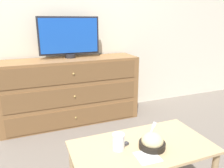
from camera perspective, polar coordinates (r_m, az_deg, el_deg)
The scene contains 9 objects.
ground_plane at distance 3.19m, azimuth -10.67°, elevation -7.41°, with size 12.00×12.00×0.00m, color #70665B.
wall_back at distance 2.95m, azimuth -12.15°, elevation 16.56°, with size 12.00×0.05×2.60m.
dresser at distance 2.81m, azimuth -10.68°, elevation -1.78°, with size 1.69×0.46×0.82m.
tv at distance 2.75m, azimuth -11.20°, elevation 12.07°, with size 0.74×0.13×0.50m.
coffee_table at distance 1.63m, azimuth 7.86°, elevation -17.49°, with size 0.98×0.53×0.43m.
takeout_bowl at distance 1.57m, azimuth 10.46°, elevation -14.70°, with size 0.18×0.18×0.17m.
drink_cup at distance 1.53m, azimuth 1.68°, elevation -15.05°, with size 0.08×0.08×0.11m.
napkin at distance 1.49m, azimuth 9.28°, elevation -18.24°, with size 0.15×0.15×0.00m.
remote_control at distance 1.57m, azimuth 2.31°, elevation -15.87°, with size 0.13×0.07×0.02m.
Camera 1 is at (-0.51, -2.88, 1.28)m, focal length 35.00 mm.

